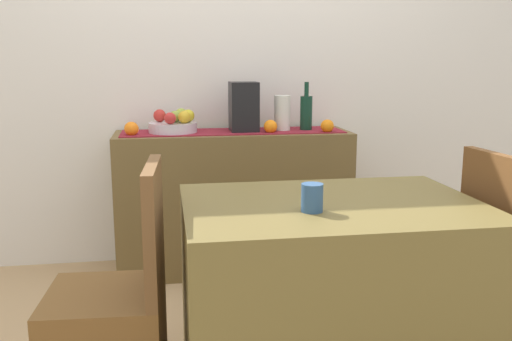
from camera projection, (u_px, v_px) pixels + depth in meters
The scene contains 20 objects.
ground_plane at pixel (263, 341), 2.52m from camera, with size 6.40×6.40×0.02m, color tan.
room_wall_rear at pixel (230, 42), 3.40m from camera, with size 6.40×0.06×2.70m, color silver.
sideboard_console at pixel (234, 201), 3.33m from camera, with size 1.37×0.42×0.83m, color brown.
table_runner at pixel (233, 132), 3.25m from camera, with size 1.28×0.32×0.01m, color maroon.
fruit_bowl at pixel (173, 127), 3.19m from camera, with size 0.28×0.28×0.06m, color silver.
apple_right at pixel (160, 116), 3.20m from camera, with size 0.07×0.07×0.07m, color red.
apple_upper at pixel (175, 117), 3.17m from camera, with size 0.07×0.07×0.07m, color #8EA33D.
apple_front at pixel (184, 117), 3.13m from camera, with size 0.07×0.07×0.07m, color gold.
apple_rear at pixel (181, 115), 3.26m from camera, with size 0.07×0.07×0.07m, color #98AA39.
apple_center at pixel (170, 118), 3.09m from camera, with size 0.07×0.07×0.07m, color red.
apple_left at pixel (188, 116), 3.20m from camera, with size 0.07×0.07×0.07m, color gold.
wine_bottle at pixel (306, 112), 3.29m from camera, with size 0.07×0.07×0.29m.
coffee_maker at pixel (244, 107), 3.23m from camera, with size 0.16×0.18×0.29m, color black.
ceramic_vase at pixel (282, 113), 3.27m from camera, with size 0.10×0.10×0.21m, color silver.
orange_loose_end at pixel (327, 126), 3.21m from camera, with size 0.08×0.08×0.08m, color orange.
orange_loose_near_bowl at pixel (131, 129), 3.07m from camera, with size 0.08×0.08×0.08m, color orange.
orange_loose_mid at pixel (271, 127), 3.19m from camera, with size 0.08×0.08×0.08m, color orange.
dining_table at pixel (330, 298), 2.08m from camera, with size 1.07×0.77×0.74m, color brown.
coffee_cup at pixel (312, 198), 1.87m from camera, with size 0.07×0.07×0.10m, color #315787.
chair_near_window at pixel (111, 341), 1.97m from camera, with size 0.42×0.42×0.90m.
Camera 1 is at (-0.41, -2.29, 1.24)m, focal length 39.06 mm.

